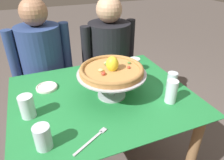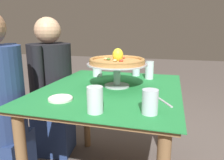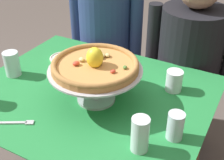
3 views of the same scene
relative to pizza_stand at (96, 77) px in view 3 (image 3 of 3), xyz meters
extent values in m
cylinder|color=olive|center=(-0.51, 0.40, -0.50)|extent=(0.06, 0.06, 0.71)
cylinder|color=olive|center=(0.41, 0.40, -0.50)|extent=(0.06, 0.06, 0.71)
cube|color=olive|center=(-0.05, 0.03, -0.13)|extent=(1.04, 0.86, 0.02)
cube|color=#237F3D|center=(-0.05, 0.03, -0.12)|extent=(1.08, 0.90, 0.00)
cylinder|color=#B7B7C1|center=(0.00, 0.00, -0.11)|extent=(0.17, 0.17, 0.01)
cylinder|color=#B7B7C1|center=(0.00, 0.00, -0.04)|extent=(0.05, 0.05, 0.14)
cylinder|color=#B7B7C1|center=(0.00, 0.00, 0.04)|extent=(0.40, 0.40, 0.01)
cylinder|color=#BC8447|center=(0.00, 0.00, 0.05)|extent=(0.37, 0.37, 0.02)
torus|color=#A6743E|center=(0.00, 0.00, 0.07)|extent=(0.37, 0.37, 0.02)
ellipsoid|color=beige|center=(0.01, 0.00, 0.07)|extent=(0.04, 0.04, 0.02)
ellipsoid|color=tan|center=(-0.07, 0.00, 0.07)|extent=(0.04, 0.04, 0.02)
ellipsoid|color=#4C7533|center=(-0.01, 0.06, 0.07)|extent=(0.04, 0.04, 0.02)
ellipsoid|color=tan|center=(-0.01, 0.07, 0.07)|extent=(0.04, 0.04, 0.02)
ellipsoid|color=tan|center=(0.01, 0.08, 0.07)|extent=(0.03, 0.03, 0.01)
ellipsoid|color=#C63D28|center=(-0.07, -0.04, 0.07)|extent=(0.03, 0.04, 0.02)
ellipsoid|color=#4C7533|center=(0.12, 0.03, 0.07)|extent=(0.03, 0.03, 0.01)
ellipsoid|color=#C63D28|center=(0.10, -0.02, 0.07)|extent=(0.03, 0.03, 0.01)
ellipsoid|color=yellow|center=(0.00, 0.00, 0.10)|extent=(0.09, 0.09, 0.09)
cylinder|color=silver|center=(0.38, -0.07, -0.06)|extent=(0.06, 0.06, 0.11)
cylinder|color=silver|center=(0.38, -0.07, -0.09)|extent=(0.06, 0.06, 0.06)
cylinder|color=white|center=(0.28, 0.24, -0.07)|extent=(0.08, 0.08, 0.10)
cylinder|color=silver|center=(0.28, 0.24, -0.08)|extent=(0.07, 0.07, 0.07)
cylinder|color=silver|center=(0.29, -0.19, -0.05)|extent=(0.07, 0.07, 0.14)
cylinder|color=silver|center=(0.29, -0.19, -0.09)|extent=(0.06, 0.06, 0.05)
cylinder|color=silver|center=(-0.48, -0.02, -0.05)|extent=(0.08, 0.08, 0.13)
cylinder|color=silver|center=(-0.48, -0.02, -0.08)|extent=(0.07, 0.07, 0.06)
cylinder|color=silver|center=(-0.36, 0.23, -0.11)|extent=(0.14, 0.14, 0.01)
torus|color=silver|center=(-0.36, 0.23, -0.10)|extent=(0.13, 0.13, 0.01)
cube|color=#B7B7C1|center=(-0.24, -0.32, -0.11)|extent=(0.16, 0.10, 0.01)
cube|color=#B7B7C1|center=(-0.15, -0.27, -0.11)|extent=(0.04, 0.04, 0.01)
cube|color=navy|center=(-0.34, 0.69, -0.63)|extent=(0.32, 0.35, 0.45)
cylinder|color=navy|center=(-0.34, 0.69, -0.12)|extent=(0.38, 0.38, 0.57)
cylinder|color=navy|center=(-0.55, 0.66, -0.07)|extent=(0.08, 0.08, 0.49)
cylinder|color=navy|center=(-0.13, 0.71, -0.07)|extent=(0.08, 0.08, 0.49)
cube|color=navy|center=(0.24, 0.65, -0.62)|extent=(0.32, 0.35, 0.47)
cylinder|color=black|center=(0.24, 0.65, -0.12)|extent=(0.41, 0.41, 0.53)
cylinder|color=black|center=(0.02, 0.62, -0.08)|extent=(0.08, 0.08, 0.45)
camera|label=1|loc=(-0.39, -0.98, 0.60)|focal=33.20mm
camera|label=2|loc=(-1.37, -0.34, 0.27)|focal=34.54mm
camera|label=3|loc=(0.58, -0.93, 0.68)|focal=48.13mm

